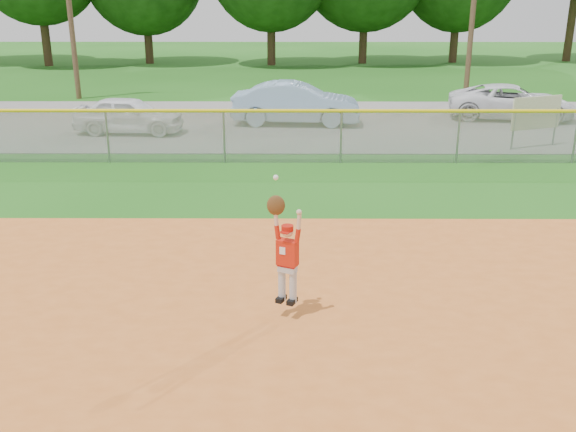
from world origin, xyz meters
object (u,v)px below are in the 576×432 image
object	(u,v)px
sponsor_sign	(536,114)
car_white_a	(129,115)
car_blue	(296,103)
car_white_b	(512,102)
ballplayer	(286,251)

from	to	relation	value
sponsor_sign	car_white_a	bearing A→B (deg)	170.76
car_white_a	sponsor_sign	distance (m)	13.40
car_blue	car_white_b	world-z (taller)	car_blue
ballplayer	car_white_b	bearing A→B (deg)	62.11
car_blue	ballplayer	size ratio (longest dim) A/B	2.42
car_white_a	car_white_b	distance (m)	14.36
car_white_a	car_blue	bearing A→B (deg)	-70.04
car_white_a	car_blue	distance (m)	6.02
sponsor_sign	ballplayer	distance (m)	13.63
sponsor_sign	ballplayer	size ratio (longest dim) A/B	0.90
car_white_b	car_blue	bearing A→B (deg)	108.00
car_white_a	car_white_b	bearing A→B (deg)	-75.14
car_white_a	ballplayer	bearing A→B (deg)	-153.77
car_white_b	sponsor_sign	size ratio (longest dim) A/B	2.74
car_blue	car_white_b	distance (m)	8.38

